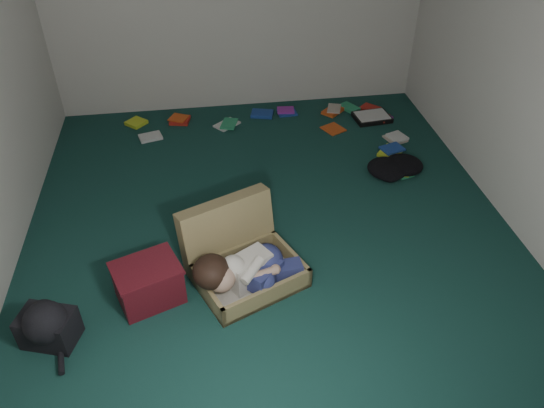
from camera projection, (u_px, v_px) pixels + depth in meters
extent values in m
plane|color=#153C36|center=(269.00, 226.00, 4.45)|extent=(4.50, 4.50, 0.00)
plane|color=white|center=(359.00, 348.00, 1.90)|extent=(4.50, 0.00, 4.50)
plane|color=white|center=(537.00, 65.00, 3.90)|extent=(0.00, 4.50, 4.50)
cube|color=#998754|center=(250.00, 276.00, 3.88)|extent=(0.88, 0.77, 0.17)
cube|color=beige|center=(250.00, 280.00, 3.90)|extent=(0.80, 0.69, 0.02)
cube|color=#998754|center=(227.00, 231.00, 4.00)|extent=(0.76, 0.50, 0.54)
cube|color=white|center=(249.00, 269.00, 3.80)|extent=(0.36, 0.32, 0.23)
sphere|color=tan|center=(221.00, 278.00, 3.64)|extent=(0.20, 0.20, 0.20)
ellipsoid|color=black|center=(212.00, 272.00, 3.64)|extent=(0.26, 0.28, 0.23)
ellipsoid|color=navy|center=(267.00, 260.00, 3.87)|extent=(0.24, 0.28, 0.23)
cube|color=navy|center=(265.00, 275.00, 3.77)|extent=(0.29, 0.29, 0.15)
cube|color=navy|center=(285.00, 271.00, 3.84)|extent=(0.26, 0.15, 0.12)
sphere|color=white|center=(294.00, 265.00, 3.92)|extent=(0.12, 0.12, 0.12)
sphere|color=white|center=(299.00, 272.00, 3.87)|extent=(0.10, 0.10, 0.10)
cylinder|color=tan|center=(265.00, 273.00, 3.70)|extent=(0.20, 0.13, 0.07)
cube|color=#56111A|center=(149.00, 284.00, 3.73)|extent=(0.52, 0.46, 0.29)
cube|color=#56111A|center=(145.00, 268.00, 3.64)|extent=(0.54, 0.49, 0.02)
cube|color=black|center=(372.00, 117.00, 5.91)|extent=(0.42, 0.33, 0.05)
cube|color=white|center=(372.00, 115.00, 5.90)|extent=(0.37, 0.29, 0.01)
cube|color=#CFE628|center=(136.00, 123.00, 5.83)|extent=(0.22, 0.17, 0.02)
cube|color=red|center=(180.00, 121.00, 5.88)|extent=(0.28, 0.27, 0.02)
cube|color=white|center=(227.00, 124.00, 5.82)|extent=(0.22, 0.26, 0.02)
cube|color=#1B3F96|center=(287.00, 112.00, 6.03)|extent=(0.24, 0.27, 0.02)
cube|color=#E4521A|center=(333.00, 111.00, 6.05)|extent=(0.28, 0.26, 0.02)
cube|color=#2A9C64|center=(349.00, 108.00, 6.12)|extent=(0.24, 0.19, 0.02)
cube|color=purple|center=(380.00, 117.00, 5.95)|extent=(0.28, 0.27, 0.02)
cube|color=beige|center=(395.00, 139.00, 5.57)|extent=(0.21, 0.25, 0.02)
cube|color=#CFE628|center=(390.00, 153.00, 5.35)|extent=(0.25, 0.27, 0.02)
cube|color=red|center=(370.00, 109.00, 6.10)|extent=(0.27, 0.25, 0.02)
cube|color=white|center=(151.00, 137.00, 5.59)|extent=(0.25, 0.20, 0.02)
cube|color=#1B3F96|center=(262.00, 114.00, 6.00)|extent=(0.27, 0.28, 0.02)
cube|color=#E4521A|center=(333.00, 129.00, 5.74)|extent=(0.19, 0.24, 0.02)
cube|color=#2A9C64|center=(401.00, 171.00, 5.09)|extent=(0.26, 0.28, 0.02)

